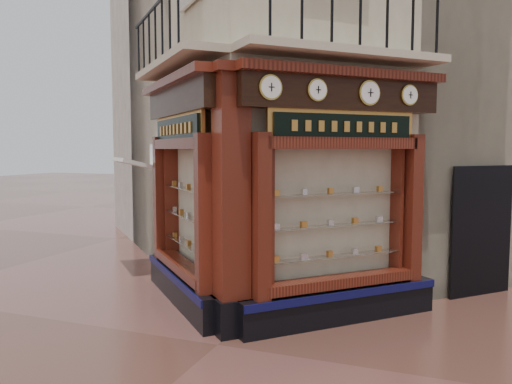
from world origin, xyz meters
The scene contains 15 objects.
ground centered at (0.00, 0.00, 0.00)m, with size 80.00×80.00×0.00m, color #533027.
main_building centered at (0.00, 6.16, 6.00)m, with size 8.00×8.00×12.00m, color beige.
neighbour_left centered at (-2.47, 8.63, 5.50)m, with size 8.00×8.00×11.00m, color beige.
neighbour_right centered at (2.47, 8.63, 5.50)m, with size 8.00×8.00×11.00m, color beige.
shopfront_left centered at (-1.41, 1.57, 1.98)m, with size 2.86×2.86×3.98m.
shopfront_right centered at (1.41, 1.57, 1.98)m, with size 2.86×2.86×3.98m.
corner_pilaster centered at (0.00, 0.50, 1.95)m, with size 0.85×0.85×3.98m.
balcony centered at (0.00, 1.49, 4.22)m, with size 5.94×2.97×1.03m.
clock_a centered at (0.61, 0.50, 3.62)m, with size 0.29×0.29×0.36m.
clock_b centered at (1.14, 1.04, 3.62)m, with size 0.27×0.27×0.33m.
clock_c centered at (1.80, 1.70, 3.62)m, with size 0.31×0.31×0.39m.
clock_d centered at (2.36, 2.25, 3.62)m, with size 0.27×0.27×0.33m.
awning centered at (-3.37, 3.16, 0.00)m, with size 1.68×1.01×0.08m, color white, non-canonical shape.
signboard_left centered at (-1.46, 1.51, 3.10)m, with size 2.01×2.01×0.54m.
signboard_right centered at (1.46, 1.51, 3.10)m, with size 1.90×1.90×0.51m.
Camera 1 is at (2.94, -6.19, 2.76)m, focal length 35.00 mm.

